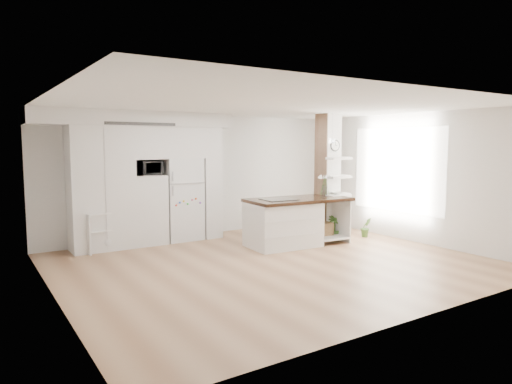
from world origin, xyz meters
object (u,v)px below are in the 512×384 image
at_px(kitchen_island, 288,221).
at_px(refrigerator, 182,199).
at_px(floor_plant_a, 366,227).
at_px(bookshelf, 103,234).

bearing_deg(kitchen_island, refrigerator, 135.75).
height_order(refrigerator, floor_plant_a, refrigerator).
bearing_deg(kitchen_island, floor_plant_a, -3.29).
relative_size(refrigerator, floor_plant_a, 4.03).
bearing_deg(bookshelf, floor_plant_a, -31.79).
distance_m(bookshelf, floor_plant_a, 5.55).
relative_size(refrigerator, bookshelf, 2.30).
xyz_separation_m(kitchen_island, floor_plant_a, (1.97, -0.25, -0.28)).
bearing_deg(bookshelf, kitchen_island, -38.24).
bearing_deg(floor_plant_a, kitchen_island, 172.89).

